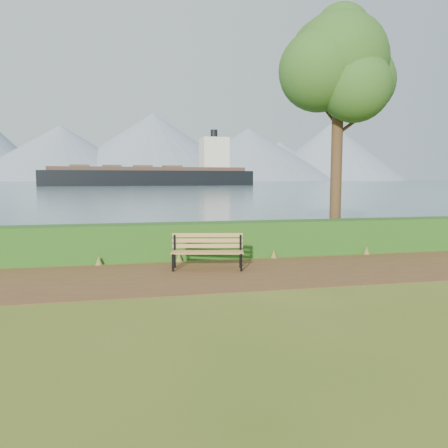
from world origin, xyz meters
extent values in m
plane|color=#4D601B|center=(0.00, 0.00, 0.00)|extent=(140.00, 140.00, 0.00)
cube|color=brown|center=(0.00, 0.30, 0.01)|extent=(40.00, 3.40, 0.01)
cube|color=#184915|center=(0.00, 2.60, 0.50)|extent=(32.00, 0.85, 1.00)
cube|color=#465F70|center=(0.00, 260.00, 0.01)|extent=(700.00, 510.00, 0.00)
cone|color=gray|center=(-60.00, 395.00, 24.00)|extent=(160.00, 160.00, 48.00)
cone|color=gray|center=(20.00, 405.00, 31.00)|extent=(190.00, 190.00, 62.00)
cone|color=gray|center=(110.00, 400.00, 25.00)|extent=(170.00, 170.00, 50.00)
cone|color=gray|center=(200.00, 410.00, 29.00)|extent=(150.00, 150.00, 58.00)
cone|color=gray|center=(-10.00, 430.00, 17.50)|extent=(120.00, 120.00, 35.00)
cone|color=gray|center=(150.00, 425.00, 20.00)|extent=(130.00, 130.00, 40.00)
cube|color=black|center=(-1.38, 0.83, 0.22)|extent=(0.06, 0.07, 0.44)
cube|color=black|center=(-1.30, 1.25, 0.42)|extent=(0.06, 0.07, 0.85)
cube|color=black|center=(-1.34, 1.04, 0.41)|extent=(0.15, 0.51, 0.05)
cube|color=black|center=(0.24, 0.50, 0.22)|extent=(0.06, 0.07, 0.44)
cube|color=black|center=(0.33, 0.92, 0.42)|extent=(0.06, 0.07, 0.85)
cube|color=black|center=(0.28, 0.71, 0.41)|extent=(0.15, 0.51, 0.05)
cube|color=#AB8242|center=(-0.57, 0.69, 0.44)|extent=(1.76, 0.44, 0.03)
cube|color=#AB8242|center=(-0.54, 0.81, 0.44)|extent=(1.76, 0.44, 0.03)
cube|color=#AB8242|center=(-0.52, 0.94, 0.44)|extent=(1.76, 0.44, 0.03)
cube|color=#AB8242|center=(-0.49, 1.06, 0.44)|extent=(1.76, 0.44, 0.03)
cube|color=#AB8242|center=(-0.48, 1.12, 0.56)|extent=(1.75, 0.40, 0.10)
cube|color=#AB8242|center=(-0.48, 1.12, 0.70)|extent=(1.75, 0.40, 0.10)
cube|color=#AB8242|center=(-0.48, 1.12, 0.84)|extent=(1.75, 0.40, 0.10)
cylinder|color=#342115|center=(4.17, 3.49, 3.23)|extent=(0.36, 0.36, 6.46)
sphere|color=#20511B|center=(4.17, 3.49, 5.93)|extent=(3.05, 3.05, 3.05)
sphere|color=#20511B|center=(4.99, 3.72, 5.39)|extent=(2.33, 2.33, 2.33)
sphere|color=#20511B|center=(3.44, 3.35, 5.57)|extent=(2.51, 2.51, 2.51)
sphere|color=#20511B|center=(4.41, 2.85, 5.03)|extent=(2.15, 2.15, 2.15)
sphere|color=#20511B|center=(3.84, 4.05, 6.37)|extent=(1.98, 1.98, 1.98)
sphere|color=#20511B|center=(4.26, 3.58, 6.82)|extent=(1.80, 1.80, 1.80)
cylinder|color=#342115|center=(4.57, 3.49, 3.95)|extent=(0.94, 0.11, 0.71)
cylinder|color=#342115|center=(3.81, 3.58, 4.40)|extent=(0.73, 0.34, 0.65)
cube|color=black|center=(3.75, 125.63, 1.36)|extent=(63.72, 14.31, 6.32)
cube|color=#46312A|center=(3.75, 125.63, 5.06)|extent=(58.61, 12.97, 1.08)
cube|color=silver|center=(23.91, 127.04, 9.93)|extent=(8.62, 7.99, 9.93)
cylinder|color=black|center=(23.91, 127.04, 15.80)|extent=(2.17, 2.17, 3.16)
cube|color=brown|center=(-16.42, 124.22, 5.78)|extent=(5.82, 6.32, 0.72)
cube|color=brown|center=(-7.42, 124.85, 5.78)|extent=(5.82, 6.32, 0.72)
cube|color=brown|center=(1.58, 125.48, 5.78)|extent=(5.82, 6.32, 0.72)
cube|color=brown|center=(10.59, 126.11, 5.78)|extent=(5.82, 6.32, 0.72)
camera|label=1|loc=(-2.37, -9.61, 2.26)|focal=35.00mm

